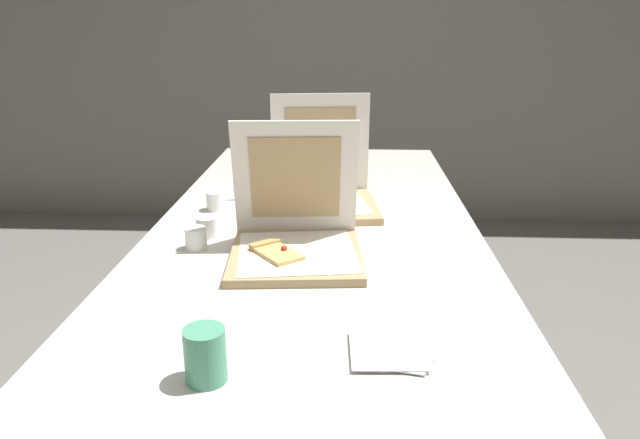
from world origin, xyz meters
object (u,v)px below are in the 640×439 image
at_px(table, 316,235).
at_px(pizza_box_middle, 323,191).
at_px(cup_white_near_right, 196,238).
at_px(cup_printed_front, 205,355).
at_px(cup_white_mid, 215,201).
at_px(pizza_box_front, 295,238).
at_px(napkin_pile, 392,351).
at_px(cup_white_near_center, 207,227).

height_order(table, pizza_box_middle, pizza_box_middle).
xyz_separation_m(cup_white_near_right, cup_printed_front, (0.17, -0.60, 0.02)).
xyz_separation_m(cup_white_near_right, cup_white_mid, (-0.02, 0.34, 0.00)).
bearing_deg(cup_white_near_right, pizza_box_front, -8.58).
distance_m(cup_white_mid, napkin_pile, 0.98).
bearing_deg(cup_white_near_center, cup_printed_front, -76.91).
height_order(pizza_box_front, cup_white_near_right, pizza_box_front).
bearing_deg(pizza_box_front, pizza_box_middle, 78.37).
bearing_deg(cup_white_mid, napkin_pile, -58.49).
bearing_deg(napkin_pile, pizza_box_front, 115.78).
xyz_separation_m(cup_white_near_right, cup_white_near_center, (0.01, 0.09, 0.00)).
bearing_deg(table, cup_white_near_center, -152.86).
bearing_deg(cup_printed_front, napkin_pile, 17.31).
height_order(cup_white_near_right, cup_white_near_center, same).
xyz_separation_m(pizza_box_front, cup_printed_front, (-0.10, -0.56, -0.00)).
relative_size(pizza_box_front, cup_white_mid, 6.04).
bearing_deg(cup_white_near_right, napkin_pile, -45.37).
relative_size(table, pizza_box_middle, 5.63).
height_order(cup_white_near_right, cup_printed_front, cup_printed_front).
height_order(pizza_box_front, cup_printed_front, pizza_box_front).
height_order(pizza_box_middle, cup_printed_front, pizza_box_middle).
height_order(pizza_box_front, napkin_pile, pizza_box_front).
height_order(pizza_box_front, cup_white_near_center, pizza_box_front).
xyz_separation_m(pizza_box_front, pizza_box_middle, (0.06, 0.43, 0.00)).
distance_m(cup_white_near_right, cup_white_mid, 0.34).
xyz_separation_m(table, napkin_pile, (0.18, -0.74, 0.05)).
xyz_separation_m(pizza_box_front, cup_white_mid, (-0.29, 0.38, -0.02)).
distance_m(pizza_box_middle, cup_white_mid, 0.35).
bearing_deg(cup_printed_front, pizza_box_front, 79.54).
bearing_deg(cup_white_mid, cup_printed_front, -78.59).
relative_size(pizza_box_middle, cup_printed_front, 3.83).
distance_m(pizza_box_front, cup_white_near_center, 0.29).
bearing_deg(cup_printed_front, table, 80.40).
relative_size(pizza_box_middle, cup_white_near_center, 6.26).
xyz_separation_m(table, cup_white_mid, (-0.33, 0.10, 0.08)).
distance_m(cup_printed_front, napkin_pile, 0.34).
distance_m(pizza_box_front, pizza_box_middle, 0.44).
bearing_deg(table, cup_printed_front, -99.60).
relative_size(pizza_box_front, pizza_box_middle, 0.96).
relative_size(cup_white_mid, cup_printed_front, 0.61).
bearing_deg(pizza_box_middle, cup_printed_front, -105.90).
bearing_deg(cup_white_near_right, cup_printed_front, -74.34).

